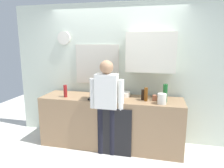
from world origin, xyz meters
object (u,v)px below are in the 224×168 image
bottle_green_wine (165,93)px  person_at_sink (107,100)px  coffee_maker (95,91)px  bottle_amber_beer (146,94)px  cup_terracotta_mug (155,98)px  bottle_dark_sauce (143,95)px  storage_canister (162,99)px  cup_yellow_cup (110,98)px  bottle_red_vinegar (65,91)px  mixing_bowl (124,94)px

bottle_green_wine → person_at_sink: size_ratio=0.19×
coffee_maker → bottle_green_wine: (1.17, 0.08, 0.00)m
coffee_maker → bottle_green_wine: bearing=3.8°
bottle_amber_beer → cup_terracotta_mug: bottle_amber_beer is taller
bottle_dark_sauce → storage_canister: bottle_dark_sauce is taller
cup_yellow_cup → person_at_sink: bearing=-98.8°
cup_terracotta_mug → person_at_sink: bearing=-158.3°
bottle_green_wine → bottle_red_vinegar: bearing=-177.2°
bottle_amber_beer → cup_yellow_cup: size_ratio=2.71×
bottle_red_vinegar → person_at_sink: (0.81, -0.17, -0.07)m
cup_terracotta_mug → mixing_bowl: bearing=164.7°
bottle_dark_sauce → cup_terracotta_mug: size_ratio=1.96×
bottle_dark_sauce → cup_yellow_cup: bottle_dark_sauce is taller
bottle_green_wine → cup_terracotta_mug: bearing=161.9°
mixing_bowl → cup_terracotta_mug: bearing=-15.3°
coffee_maker → bottle_green_wine: coffee_maker is taller
cup_yellow_cup → coffee_maker: bearing=175.6°
bottle_red_vinegar → storage_canister: 1.69m
cup_terracotta_mug → bottle_amber_beer: bearing=-153.7°
bottle_amber_beer → storage_canister: 0.29m
bottle_dark_sauce → bottle_green_wine: bearing=-7.2°
bottle_amber_beer → mixing_bowl: bottle_amber_beer is taller
mixing_bowl → bottle_dark_sauce: bearing=-24.3°
cup_yellow_cup → person_at_sink: size_ratio=0.05×
bottle_green_wine → person_at_sink: person_at_sink is taller
bottle_green_wine → bottle_dark_sauce: bearing=172.8°
bottle_amber_beer → mixing_bowl: size_ratio=1.05×
cup_terracotta_mug → person_at_sink: person_at_sink is taller
bottle_amber_beer → storage_canister: bearing=-23.2°
coffee_maker → cup_terracotta_mug: 1.02m
coffee_maker → bottle_amber_beer: 0.87m
mixing_bowl → bottle_green_wine: bearing=-16.0°
bottle_amber_beer → storage_canister: (0.26, -0.11, -0.03)m
coffee_maker → person_at_sink: (0.25, -0.17, -0.11)m
mixing_bowl → storage_canister: bearing=-26.7°
cup_yellow_cup → storage_canister: bearing=-2.1°
bottle_dark_sauce → person_at_sink: (-0.56, -0.30, -0.05)m
bottle_amber_beer → mixing_bowl: bearing=151.3°
cup_terracotta_mug → storage_canister: (0.12, -0.18, 0.04)m
bottle_red_vinegar → person_at_sink: bearing=-11.6°
storage_canister → bottle_dark_sauce: bearing=150.9°
bottle_red_vinegar → bottle_amber_beer: 1.43m
bottle_red_vinegar → storage_canister: bottle_red_vinegar is taller
coffee_maker → person_at_sink: size_ratio=0.21×
bottle_amber_beer → bottle_red_vinegar: bearing=-177.4°
bottle_red_vinegar → cup_terracotta_mug: size_ratio=2.39×
cup_terracotta_mug → storage_canister: storage_canister is taller
mixing_bowl → person_at_sink: (-0.21, -0.45, -0.00)m
bottle_green_wine → cup_yellow_cup: size_ratio=3.53×
bottle_amber_beer → bottle_green_wine: 0.31m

